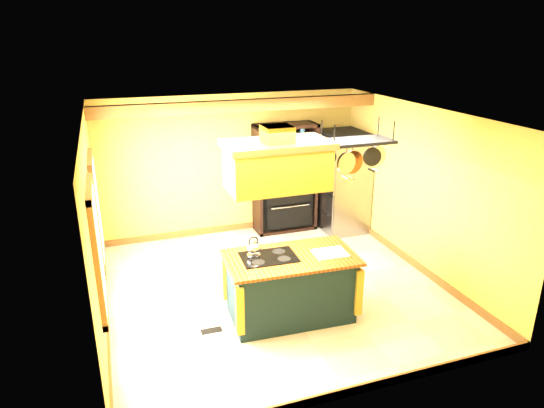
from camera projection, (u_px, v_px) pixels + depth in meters
floor at (275, 289)px, 7.54m from camera, size 5.00×5.00×0.00m
ceiling at (275, 115)px, 6.63m from camera, size 5.00×5.00×0.00m
wall_back at (232, 165)px, 9.30m from camera, size 5.00×0.02×2.70m
wall_front at (358, 288)px, 4.86m from camera, size 5.00×0.02×2.70m
wall_left at (95, 229)px, 6.31m from camera, size 0.02×5.00×2.70m
wall_right at (420, 190)px, 7.85m from camera, size 0.02×5.00×2.70m
ceiling_beam at (242, 106)px, 8.18m from camera, size 5.00×0.15×0.20m
window_near at (97, 250)px, 5.59m from camera, size 0.06×1.06×1.56m
window_far at (97, 210)px, 6.84m from camera, size 0.06×1.06×1.56m
kitchen_island at (290, 286)px, 6.67m from camera, size 1.81×1.06×1.11m
range_hood at (277, 163)px, 6.01m from camera, size 1.33×0.75×0.80m
pot_rack at (356, 149)px, 6.33m from camera, size 1.01×0.47×0.73m
refrigerator at (342, 184)px, 9.55m from camera, size 0.83×0.99×1.93m
hutch at (284, 189)px, 9.58m from camera, size 1.20×0.55×2.13m
floor_register at (211, 331)px, 6.47m from camera, size 0.28×0.13×0.01m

